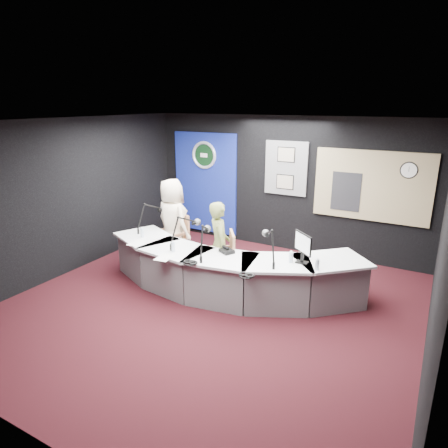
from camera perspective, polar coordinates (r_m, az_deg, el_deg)
The scene contains 33 objects.
ground at distance 6.37m, azimuth -1.96°, elevation -11.65°, with size 6.00×6.00×0.00m, color black.
ceiling at distance 5.59m, azimuth -2.26°, elevation 14.40°, with size 6.00×6.00×0.02m, color silver.
wall_back at distance 8.46m, azimuth 8.49°, elevation 5.59°, with size 6.00×0.02×2.80m, color black.
wall_front at distance 3.78m, azimuth -26.75°, elevation -10.98°, with size 6.00×0.02×2.80m, color black.
wall_left at distance 7.77m, azimuth -21.46°, elevation 3.55°, with size 0.02×6.00×2.80m, color black.
wall_right at distance 5.06m, azimuth 28.54°, elevation -4.28°, with size 0.02×6.00×2.80m, color black.
broadcast_desk at distance 6.65m, azimuth 0.08°, elevation -6.72°, with size 4.50×1.90×0.75m, color silver, non-canonical shape.
backdrop_panel at distance 9.29m, azimuth -2.68°, elevation 5.84°, with size 1.60×0.05×2.30m, color navy.
agency_seal at distance 9.15m, azimuth -2.87°, elevation 9.79°, with size 0.63×0.63×0.07m, color silver.
seal_center at distance 9.15m, azimuth -2.85°, elevation 9.80°, with size 0.48×0.48×0.01m, color black.
pinboard at distance 8.35m, azimuth 8.85°, elevation 7.87°, with size 0.90×0.04×1.10m, color slate.
framed_photo_upper at distance 8.29m, azimuth 8.86°, elevation 9.76°, with size 0.34×0.02×0.27m, color gray.
framed_photo_lower at distance 8.37m, azimuth 8.69°, elevation 5.95°, with size 0.34×0.02×0.27m, color gray.
booth_window_frame at distance 7.97m, azimuth 20.33°, elevation 5.11°, with size 2.12×0.06×1.32m, color tan.
booth_glow at distance 7.96m, azimuth 20.32°, elevation 5.10°, with size 2.00×0.02×1.20m, color beige.
equipment_rack at distance 8.05m, azimuth 17.03°, elevation 4.44°, with size 0.55×0.02×0.75m, color black.
wall_clock at distance 7.82m, azimuth 24.91°, elevation 6.98°, with size 0.28×0.28×0.01m, color white.
armchair_left at distance 7.92m, azimuth -7.27°, elevation -2.50°, with size 0.48×0.48×0.85m, color #A06B49, non-canonical shape.
armchair_right at distance 6.81m, azimuth -0.67°, elevation -4.96°, with size 0.57×0.57×1.01m, color #A06B49, non-canonical shape.
draped_jacket at distance 8.10m, azimuth -7.05°, elevation -0.58°, with size 0.50×0.10×0.70m, color slate.
person_man at distance 7.79m, azimuth -7.38°, elevation 0.35°, with size 0.82×0.53×1.67m, color #F4E1C3.
person_woman at distance 6.72m, azimuth -0.68°, elevation -3.02°, with size 0.55×0.36×1.50m, color olive.
computer_monitor at distance 6.00m, azimuth 11.24°, elevation -2.65°, with size 0.44×0.03×0.30m, color black.
desk_phone at distance 6.38m, azimuth 0.40°, elevation -3.89°, with size 0.22×0.18×0.05m, color black.
headphones_near at distance 5.56m, azimuth 3.23°, elevation -7.28°, with size 0.23×0.23×0.04m, color black.
headphones_far at distance 5.99m, azimuth -4.84°, elevation -5.48°, with size 0.24×0.24×0.04m, color black.
paper_stack at distance 6.96m, azimuth -12.35°, elevation -2.69°, with size 0.21×0.30×0.00m, color white.
notepad at distance 6.26m, azimuth -8.52°, elevation -4.75°, with size 0.22×0.31×0.00m, color white.
boom_mic_a at distance 7.54m, azimuth -10.44°, elevation 1.35°, with size 0.23×0.73×0.60m, color black, non-canonical shape.
boom_mic_b at distance 6.64m, azimuth -5.68°, elevation -0.63°, with size 0.24×0.73×0.60m, color black, non-canonical shape.
boom_mic_c at distance 6.19m, azimuth -2.85°, elevation -1.89°, with size 0.35×0.69×0.60m, color black, non-canonical shape.
boom_mic_d at distance 6.00m, azimuth 6.54°, elevation -2.60°, with size 0.47×0.63×0.60m, color black, non-canonical shape.
water_bottles at distance 6.31m, azimuth -1.07°, elevation -3.53°, with size 3.20×0.55×0.18m, color silver, non-canonical shape.
Camera 1 is at (2.90, -4.77, 3.06)m, focal length 32.00 mm.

